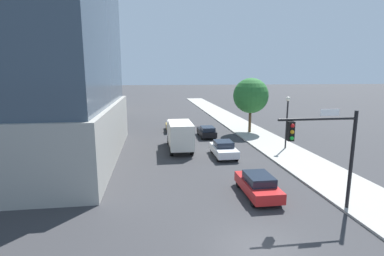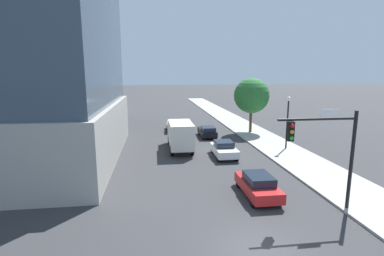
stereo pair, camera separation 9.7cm
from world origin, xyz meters
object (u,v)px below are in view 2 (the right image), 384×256
construction_building (78,19)px  street_lamp (288,114)px  car_black (207,131)px  car_white (224,149)px  box_truck (180,134)px  traffic_light_pole (326,143)px  car_gold (174,126)px  street_tree (252,96)px  car_red (258,185)px

construction_building → street_lamp: construction_building is taller
street_lamp → car_black: bearing=134.9°
street_lamp → car_black: street_lamp is taller
car_white → box_truck: 5.10m
traffic_light_pole → car_gold: (-6.74, 24.90, -3.39)m
street_lamp → car_black: (-7.05, 7.08, -2.99)m
car_black → street_tree: bearing=15.9°
street_lamp → street_tree: street_tree is taller
box_truck → street_tree: bearing=36.5°
construction_building → street_lamp: (28.66, -37.13, -15.12)m
traffic_light_pole → car_black: bearing=97.8°
street_tree → car_black: street_tree is taller
street_lamp → car_gold: bearing=133.8°
construction_building → street_tree: (27.79, -28.29, -13.84)m
car_gold → car_white: 13.78m
street_tree → car_gold: size_ratio=1.57×
traffic_light_pole → car_white: size_ratio=1.39×
car_red → car_black: car_red is taller
traffic_light_pole → street_tree: (3.37, 22.27, 0.91)m
car_red → car_white: size_ratio=1.05×
traffic_light_pole → car_white: (-2.81, 11.69, -3.32)m
construction_building → traffic_light_pole: construction_building is taller
construction_building → car_black: size_ratio=10.32×
car_black → car_white: bearing=-90.0°
traffic_light_pole → car_gold: 26.02m
street_tree → street_lamp: bearing=-84.4°
box_truck → car_red: bearing=-72.2°
construction_building → box_truck: construction_building is taller
car_red → car_black: size_ratio=1.01×
car_black → traffic_light_pole: bearing=-82.2°
construction_building → traffic_light_pole: size_ratio=7.76×
car_red → box_truck: (-3.93, 12.23, 0.97)m
street_lamp → street_tree: size_ratio=0.75×
traffic_light_pole → car_white: bearing=103.5°
street_tree → car_white: 12.96m
traffic_light_pole → street_tree: size_ratio=0.81×
car_black → street_lamp: bearing=-45.1°
car_white → traffic_light_pole: bearing=-76.5°
construction_building → car_gold: construction_building is taller
street_tree → car_white: size_ratio=1.72×
street_lamp → car_gold: street_lamp is taller
car_black → box_truck: box_truck is taller
street_lamp → street_tree: (-0.87, 8.84, 1.27)m
street_lamp → construction_building: bearing=127.7°
street_tree → traffic_light_pole: bearing=-98.6°
construction_building → car_black: (21.61, -30.05, -18.11)m
street_lamp → car_white: bearing=-166.1°
car_red → box_truck: box_truck is taller
street_tree → car_black: bearing=-164.1°
street_tree → construction_building: bearing=134.5°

